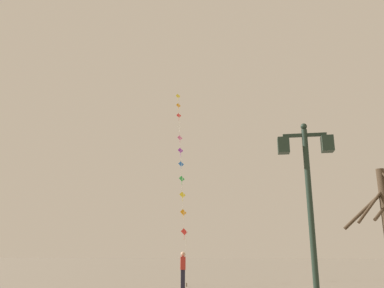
# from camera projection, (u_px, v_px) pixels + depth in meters

# --- Properties ---
(ground_plane) EXTENTS (160.00, 160.00, 0.00)m
(ground_plane) POSITION_uv_depth(u_px,v_px,m) (229.00, 285.00, 20.49)
(ground_plane) COLOR #756B5B
(twin_lantern_lamp_post) EXTENTS (1.34, 0.28, 4.87)m
(twin_lantern_lamp_post) POSITION_uv_depth(u_px,v_px,m) (308.00, 182.00, 9.52)
(twin_lantern_lamp_post) COLOR #1E2D23
(twin_lantern_lamp_post) RESTS_ON ground_plane
(kite_train) EXTENTS (2.68, 9.88, 14.69)m
(kite_train) POSITION_uv_depth(u_px,v_px,m) (181.00, 160.00, 27.05)
(kite_train) COLOR brown
(kite_train) RESTS_ON ground_plane
(kite_flyer) EXTENTS (0.31, 0.63, 1.71)m
(kite_flyer) POSITION_uv_depth(u_px,v_px,m) (183.00, 269.00, 18.74)
(kite_flyer) COLOR #1E1E2D
(kite_flyer) RESTS_ON ground_plane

